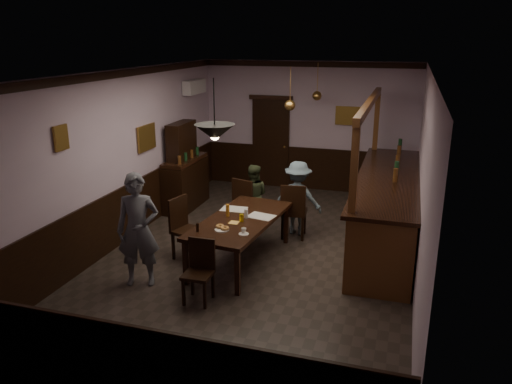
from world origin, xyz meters
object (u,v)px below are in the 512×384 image
at_px(sideboard, 185,174).
at_px(pendant_iron, 215,132).
at_px(person_seated_left, 253,196).
at_px(person_seated_right, 298,198).
at_px(chair_near, 200,268).
at_px(dining_table, 240,222).
at_px(coffee_cup, 244,230).
at_px(person_standing, 138,230).
at_px(chair_far_right, 294,209).
at_px(chair_far_left, 246,202).
at_px(bar_counter, 387,207).
at_px(soda_can, 242,218).
at_px(pendant_brass_far, 317,96).
at_px(pendant_brass_mid, 290,105).
at_px(chair_side, 184,225).

xyz_separation_m(sideboard, pendant_iron, (1.93, -3.05, 1.54)).
distance_m(person_seated_left, person_seated_right, 0.90).
distance_m(chair_near, person_seated_right, 2.92).
xyz_separation_m(dining_table, coffee_cup, (0.25, -0.59, 0.11)).
height_order(person_standing, sideboard, sideboard).
xyz_separation_m(chair_far_right, pendant_iron, (-0.68, -2.01, 1.71)).
bearing_deg(chair_far_left, bar_counter, -155.97).
distance_m(chair_near, person_seated_left, 2.91).
xyz_separation_m(person_seated_left, pendant_iron, (0.21, -2.38, 1.66)).
relative_size(person_seated_right, soda_can, 11.44).
distance_m(bar_counter, pendant_iron, 3.68).
bearing_deg(coffee_cup, dining_table, 119.12).
bearing_deg(coffee_cup, pendant_brass_far, 92.57).
xyz_separation_m(chair_far_left, pendant_brass_far, (0.84, 2.38, 1.73)).
bearing_deg(pendant_brass_far, coffee_cup, -93.32).
xyz_separation_m(dining_table, chair_far_right, (0.59, 1.21, -0.12)).
height_order(person_seated_left, bar_counter, bar_counter).
distance_m(pendant_iron, pendant_brass_far, 4.52).
bearing_deg(soda_can, sideboard, 131.12).
bearing_deg(person_standing, chair_far_right, 33.46).
distance_m(dining_table, chair_near, 1.34).
bearing_deg(pendant_brass_mid, coffee_cup, -91.06).
distance_m(chair_far_left, person_seated_right, 0.97).
bearing_deg(chair_side, coffee_cup, -97.81).
bearing_deg(coffee_cup, pendant_brass_mid, 94.84).
xyz_separation_m(person_standing, coffee_cup, (1.43, 0.55, -0.05)).
relative_size(chair_side, pendant_iron, 1.23).
bearing_deg(coffee_cup, person_seated_left, 109.86).
bearing_deg(pendant_iron, chair_near, -96.84).
bearing_deg(chair_far_left, sideboard, -11.67).
bearing_deg(chair_far_right, chair_side, 34.42).
bearing_deg(dining_table, pendant_brass_mid, 81.49).
relative_size(person_seated_left, soda_can, 10.21).
relative_size(person_standing, person_seated_right, 1.23).
relative_size(sideboard, pendant_brass_far, 2.26).
distance_m(chair_near, pendant_brass_far, 5.36).
height_order(bar_counter, pendant_brass_far, pendant_brass_far).
bearing_deg(person_standing, chair_far_left, 51.51).
relative_size(person_seated_left, pendant_brass_mid, 1.51).
height_order(chair_far_left, pendant_brass_far, pendant_brass_far).
bearing_deg(person_standing, dining_table, 24.51).
relative_size(chair_near, chair_side, 0.86).
distance_m(chair_far_right, pendant_iron, 2.72).
bearing_deg(bar_counter, pendant_iron, -133.70).
height_order(sideboard, pendant_brass_mid, pendant_brass_mid).
height_order(chair_side, pendant_brass_far, pendant_brass_far).
height_order(chair_side, bar_counter, bar_counter).
bearing_deg(person_standing, chair_side, 58.28).
bearing_deg(person_seated_right, pendant_iron, 76.40).
distance_m(dining_table, chair_far_left, 1.36).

